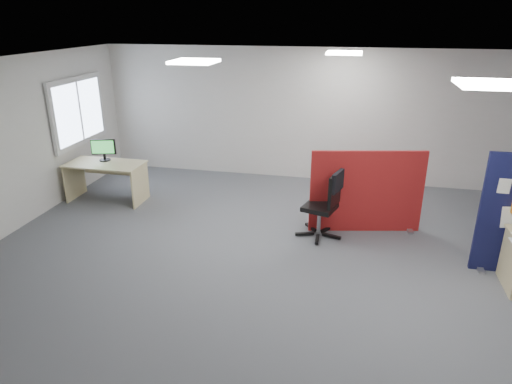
% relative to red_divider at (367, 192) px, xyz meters
% --- Properties ---
extents(floor, '(9.00, 9.00, 0.00)m').
position_rel_red_divider_xyz_m(floor, '(-1.04, -1.14, -0.66)').
color(floor, '#575A5F').
rests_on(floor, ground).
extents(ceiling, '(9.00, 7.00, 0.02)m').
position_rel_red_divider_xyz_m(ceiling, '(-1.04, -1.14, 2.04)').
color(ceiling, white).
rests_on(ceiling, wall_back).
extents(wall_back, '(9.00, 0.02, 2.70)m').
position_rel_red_divider_xyz_m(wall_back, '(-1.04, 2.36, 0.69)').
color(wall_back, silver).
rests_on(wall_back, floor).
extents(wall_front, '(9.00, 0.02, 2.70)m').
position_rel_red_divider_xyz_m(wall_front, '(-1.04, -4.64, 0.69)').
color(wall_front, silver).
rests_on(wall_front, floor).
extents(wall_left, '(0.02, 7.00, 2.70)m').
position_rel_red_divider_xyz_m(wall_left, '(-5.54, -1.14, 0.69)').
color(wall_left, silver).
rests_on(wall_left, floor).
extents(window, '(0.06, 1.70, 1.30)m').
position_rel_red_divider_xyz_m(window, '(-5.47, 0.86, 0.89)').
color(window, white).
rests_on(window, wall_left).
extents(ceiling_lights, '(4.10, 4.10, 0.04)m').
position_rel_red_divider_xyz_m(ceiling_lights, '(-0.70, -0.48, 2.01)').
color(ceiling_lights, white).
rests_on(ceiling_lights, ceiling).
extents(red_divider, '(1.76, 0.43, 1.34)m').
position_rel_red_divider_xyz_m(red_divider, '(0.00, 0.00, 0.00)').
color(red_divider, maroon).
rests_on(red_divider, floor).
extents(second_desk, '(1.41, 0.70, 0.73)m').
position_rel_red_divider_xyz_m(second_desk, '(-4.72, 0.33, -0.12)').
color(second_desk, beige).
rests_on(second_desk, floor).
extents(monitor_second, '(0.44, 0.20, 0.41)m').
position_rel_red_divider_xyz_m(monitor_second, '(-4.79, 0.45, 0.29)').
color(monitor_second, black).
rests_on(monitor_second, second_desk).
extents(office_chair, '(0.73, 0.70, 1.09)m').
position_rel_red_divider_xyz_m(office_chair, '(-0.59, -0.38, -0.04)').
color(office_chair, black).
rests_on(office_chair, floor).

